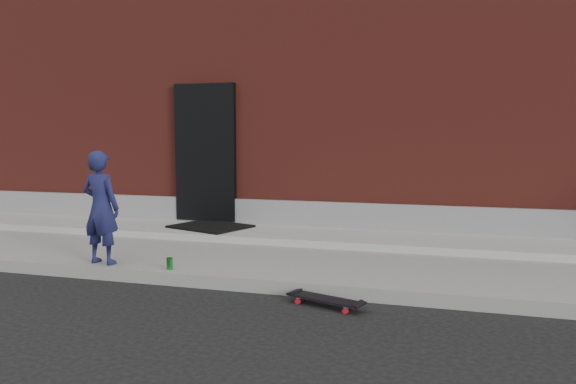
% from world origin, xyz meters
% --- Properties ---
extents(ground, '(80.00, 80.00, 0.00)m').
position_xyz_m(ground, '(0.00, 0.00, 0.00)').
color(ground, black).
rests_on(ground, ground).
extents(sidewalk, '(20.00, 3.00, 0.15)m').
position_xyz_m(sidewalk, '(0.00, 1.50, 0.07)').
color(sidewalk, gray).
rests_on(sidewalk, ground).
extents(apron, '(20.00, 1.20, 0.10)m').
position_xyz_m(apron, '(0.00, 2.40, 0.20)').
color(apron, gray).
rests_on(apron, sidewalk).
extents(building, '(20.00, 8.10, 5.00)m').
position_xyz_m(building, '(-0.00, 6.99, 2.50)').
color(building, maroon).
rests_on(building, ground).
extents(child, '(0.53, 0.38, 1.36)m').
position_xyz_m(child, '(-2.71, 0.20, 0.83)').
color(child, '#191B46').
rests_on(child, sidewalk).
extents(skateboard, '(0.81, 0.44, 0.09)m').
position_xyz_m(skateboard, '(0.14, -0.25, 0.07)').
color(skateboard, red).
rests_on(skateboard, ground).
extents(soda_can, '(0.08, 0.08, 0.14)m').
position_xyz_m(soda_can, '(-1.78, 0.15, 0.22)').
color(soda_can, '#1C8D2F').
rests_on(soda_can, sidewalk).
extents(doormat, '(1.33, 1.21, 0.03)m').
position_xyz_m(doormat, '(-2.30, 2.45, 0.27)').
color(doormat, black).
rests_on(doormat, apron).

